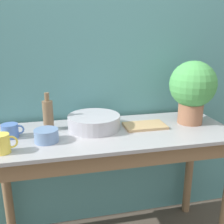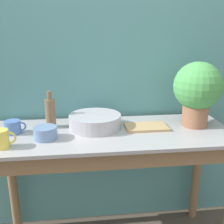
# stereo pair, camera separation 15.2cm
# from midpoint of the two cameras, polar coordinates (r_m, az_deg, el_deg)

# --- Properties ---
(wall_back) EXTENTS (6.00, 0.05, 2.40)m
(wall_back) POSITION_cam_midpoint_polar(r_m,az_deg,el_deg) (1.80, -4.88, 10.50)
(wall_back) COLOR teal
(wall_back) RESTS_ON ground_plane
(counter_table) EXTENTS (1.44, 0.56, 0.84)m
(counter_table) POSITION_cam_midpoint_polar(r_m,az_deg,el_deg) (1.61, -2.56, -10.37)
(counter_table) COLOR #846647
(counter_table) RESTS_ON ground_plane
(potted_plant) EXTENTS (0.29, 0.29, 0.40)m
(potted_plant) POSITION_cam_midpoint_polar(r_m,az_deg,el_deg) (1.69, 14.71, 5.12)
(potted_plant) COLOR #8C5B42
(potted_plant) RESTS_ON counter_table
(bowl_wash_large) EXTENTS (0.32, 0.32, 0.09)m
(bowl_wash_large) POSITION_cam_midpoint_polar(r_m,az_deg,el_deg) (1.60, -6.67, -2.20)
(bowl_wash_large) COLOR #A8A8B2
(bowl_wash_large) RESTS_ON counter_table
(bottle_tall) EXTENTS (0.06, 0.06, 0.23)m
(bottle_tall) POSITION_cam_midpoint_polar(r_m,az_deg,el_deg) (1.62, -16.39, -0.57)
(bottle_tall) COLOR brown
(bottle_tall) RESTS_ON counter_table
(mug_blue) EXTENTS (0.12, 0.09, 0.08)m
(mug_blue) POSITION_cam_midpoint_polar(r_m,az_deg,el_deg) (1.59, -23.85, -3.81)
(mug_blue) COLOR #4C70B7
(mug_blue) RESTS_ON counter_table
(mug_yellow) EXTENTS (0.12, 0.08, 0.10)m
(mug_yellow) POSITION_cam_midpoint_polar(r_m,az_deg,el_deg) (1.41, -25.70, -6.27)
(mug_yellow) COLOR #E5CC4C
(mug_yellow) RESTS_ON counter_table
(bowl_small_blue) EXTENTS (0.13, 0.13, 0.07)m
(bowl_small_blue) POSITION_cam_midpoint_polar(r_m,az_deg,el_deg) (1.46, -17.01, -4.96)
(bowl_small_blue) COLOR #6684B2
(bowl_small_blue) RESTS_ON counter_table
(tray_board) EXTENTS (0.26, 0.16, 0.02)m
(tray_board) POSITION_cam_midpoint_polar(r_m,az_deg,el_deg) (1.63, 4.52, -3.03)
(tray_board) COLOR tan
(tray_board) RESTS_ON counter_table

